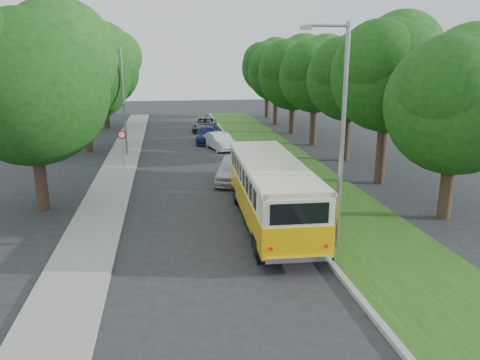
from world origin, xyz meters
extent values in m
plane|color=#252527|center=(0.00, 0.00, 0.00)|extent=(120.00, 120.00, 0.00)
cube|color=gray|center=(3.60, 5.00, 0.07)|extent=(0.20, 70.00, 0.15)
cube|color=#234813|center=(5.95, 5.00, 0.07)|extent=(4.50, 70.00, 0.13)
cube|color=gray|center=(-4.80, 5.00, 0.06)|extent=(2.20, 70.00, 0.12)
cylinder|color=#332319|center=(10.15, 0.00, 1.67)|extent=(0.56, 0.56, 3.35)
sphere|color=#133F0E|center=(10.15, 0.00, 4.95)|extent=(5.85, 5.85, 5.85)
sphere|color=#133F0E|center=(11.18, 0.58, 6.12)|extent=(4.38, 4.38, 4.38)
sphere|color=#133F0E|center=(9.28, -0.73, 5.68)|extent=(4.09, 4.09, 4.09)
cylinder|color=#332319|center=(9.96, 6.00, 2.13)|extent=(0.56, 0.56, 4.26)
sphere|color=#133F0E|center=(9.96, 6.00, 5.91)|extent=(5.98, 5.98, 5.98)
sphere|color=#133F0E|center=(11.01, 6.60, 7.10)|extent=(4.49, 4.49, 4.49)
sphere|color=#133F0E|center=(9.06, 5.25, 6.65)|extent=(4.19, 4.19, 4.19)
cylinder|color=#332319|center=(10.28, 12.00, 1.98)|extent=(0.56, 0.56, 3.95)
sphere|color=#133F0E|center=(10.28, 12.00, 5.49)|extent=(5.61, 5.61, 5.61)
sphere|color=#133F0E|center=(11.26, 12.56, 6.62)|extent=(4.21, 4.21, 4.21)
sphere|color=#133F0E|center=(9.44, 11.30, 6.20)|extent=(3.92, 3.92, 3.92)
cylinder|color=#332319|center=(9.90, 18.00, 1.93)|extent=(0.56, 0.56, 3.86)
sphere|color=#133F0E|center=(9.90, 18.00, 5.41)|extent=(5.64, 5.64, 5.64)
sphere|color=#133F0E|center=(10.89, 18.56, 6.54)|extent=(4.23, 4.23, 4.23)
sphere|color=#133F0E|center=(9.05, 17.30, 6.12)|extent=(3.95, 3.95, 3.95)
cylinder|color=#332319|center=(9.80, 24.00, 1.79)|extent=(0.56, 0.56, 3.58)
sphere|color=#133F0E|center=(9.80, 24.00, 5.33)|extent=(6.36, 6.36, 6.36)
sphere|color=#133F0E|center=(10.91, 24.64, 6.60)|extent=(4.77, 4.77, 4.77)
sphere|color=#133F0E|center=(8.84, 23.21, 6.12)|extent=(4.45, 4.45, 4.45)
cylinder|color=#332319|center=(9.67, 30.00, 1.84)|extent=(0.56, 0.56, 3.68)
sphere|color=#133F0E|center=(9.67, 30.00, 5.31)|extent=(5.91, 5.91, 5.91)
sphere|color=#133F0E|center=(10.70, 30.59, 6.49)|extent=(4.43, 4.43, 4.43)
sphere|color=#133F0E|center=(8.78, 29.26, 6.05)|extent=(4.14, 4.14, 4.14)
cylinder|color=#332319|center=(10.05, 36.00, 2.02)|extent=(0.56, 0.56, 4.05)
sphere|color=#133F0E|center=(10.05, 36.00, 5.69)|extent=(5.97, 5.97, 5.97)
sphere|color=#133F0E|center=(11.09, 36.60, 6.88)|extent=(4.48, 4.48, 4.48)
sphere|color=#133F0E|center=(9.15, 35.25, 6.43)|extent=(4.18, 4.18, 4.18)
cylinder|color=#332319|center=(-7.50, 4.00, 1.84)|extent=(0.56, 0.56, 3.68)
sphere|color=#133F0E|center=(-7.50, 4.00, 5.55)|extent=(6.80, 6.80, 6.80)
sphere|color=#133F0E|center=(-6.31, 4.68, 6.91)|extent=(5.10, 5.10, 5.10)
cylinder|color=#332319|center=(-7.50, 18.00, 1.84)|extent=(0.56, 0.56, 3.68)
sphere|color=#133F0E|center=(-7.50, 18.00, 5.55)|extent=(6.80, 6.80, 6.80)
sphere|color=#133F0E|center=(-6.31, 18.68, 6.91)|extent=(5.10, 5.10, 5.10)
sphere|color=#133F0E|center=(-8.52, 17.15, 6.40)|extent=(4.76, 4.76, 4.76)
cylinder|color=#332319|center=(-7.50, 30.00, 1.84)|extent=(0.56, 0.56, 3.68)
sphere|color=#133F0E|center=(-7.50, 30.00, 5.55)|extent=(6.80, 6.80, 6.80)
sphere|color=#133F0E|center=(-6.31, 30.68, 6.91)|extent=(5.10, 5.10, 5.10)
sphere|color=#133F0E|center=(-8.52, 29.15, 6.40)|extent=(4.76, 4.76, 4.76)
cylinder|color=gray|center=(4.30, -2.50, 4.00)|extent=(0.16, 0.16, 8.00)
cylinder|color=gray|center=(3.60, -2.50, 7.85)|extent=(1.40, 0.10, 0.10)
cube|color=gray|center=(2.85, -2.50, 7.78)|extent=(0.35, 0.16, 0.14)
cylinder|color=gray|center=(-4.60, 16.00, 3.75)|extent=(0.16, 0.16, 7.50)
cylinder|color=gray|center=(-5.30, 16.00, 7.35)|extent=(1.40, 0.10, 0.10)
cube|color=gray|center=(-6.05, 16.00, 7.28)|extent=(0.35, 0.16, 0.14)
cylinder|color=gray|center=(-4.50, 12.00, 1.25)|extent=(0.06, 0.06, 2.50)
cone|color=red|center=(-4.50, 11.96, 2.15)|extent=(0.56, 0.02, 0.56)
cone|color=white|center=(-4.50, 11.94, 2.15)|extent=(0.40, 0.02, 0.40)
imported|color=silver|center=(1.88, 7.61, 0.74)|extent=(2.72, 4.66, 1.49)
imported|color=silver|center=(2.29, 17.24, 0.64)|extent=(2.30, 4.12, 1.29)
imported|color=navy|center=(1.60, 20.47, 0.64)|extent=(2.23, 4.57, 1.28)
imported|color=slate|center=(1.94, 26.85, 0.63)|extent=(2.90, 4.84, 1.26)
camera|label=1|loc=(-1.76, -17.82, 6.85)|focal=35.00mm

